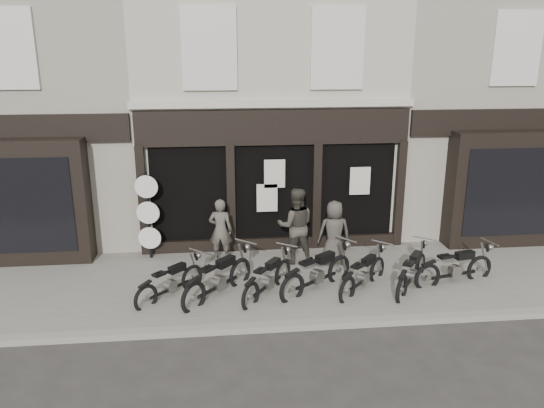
{
  "coord_description": "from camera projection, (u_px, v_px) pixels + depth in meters",
  "views": [
    {
      "loc": [
        -1.45,
        -10.65,
        5.42
      ],
      "look_at": [
        -0.19,
        1.6,
        1.78
      ],
      "focal_mm": 35.0,
      "sensor_mm": 36.0,
      "label": 1
    }
  ],
  "objects": [
    {
      "name": "motorcycle_6",
      "position": [
        455.0,
        270.0,
        12.42
      ],
      "size": [
        2.11,
        0.82,
        1.03
      ],
      "rotation": [
        0.0,
        0.0,
        0.24
      ],
      "color": "black",
      "rests_on": "ground"
    },
    {
      "name": "man_centre",
      "position": [
        296.0,
        226.0,
        13.39
      ],
      "size": [
        1.0,
        0.8,
        1.96
      ],
      "primitive_type": "imported",
      "rotation": [
        0.0,
        0.0,
        3.08
      ],
      "color": "#3A362F",
      "rests_on": "pavement"
    },
    {
      "name": "kerb",
      "position": [
        296.0,
        326.0,
        10.63
      ],
      "size": [
        30.0,
        0.25,
        0.13
      ],
      "primitive_type": "cube",
      "color": "gray",
      "rests_on": "ground_plane"
    },
    {
      "name": "advert_sign_post",
      "position": [
        149.0,
        219.0,
        13.61
      ],
      "size": [
        0.59,
        0.38,
        2.43
      ],
      "rotation": [
        0.0,
        0.0,
        -0.1
      ],
      "color": "black",
      "rests_on": "ground"
    },
    {
      "name": "man_left",
      "position": [
        221.0,
        230.0,
        13.54
      ],
      "size": [
        0.66,
        0.5,
        1.65
      ],
      "primitive_type": "imported",
      "rotation": [
        0.0,
        0.0,
        2.95
      ],
      "color": "#4C463E",
      "rests_on": "pavement"
    },
    {
      "name": "motorcycle_3",
      "position": [
        317.0,
        276.0,
        12.07
      ],
      "size": [
        1.97,
        1.59,
        1.09
      ],
      "rotation": [
        0.0,
        0.0,
        0.64
      ],
      "color": "black",
      "rests_on": "ground"
    },
    {
      "name": "motorcycle_5",
      "position": [
        412.0,
        274.0,
        12.2
      ],
      "size": [
        1.48,
        1.85,
        1.02
      ],
      "rotation": [
        0.0,
        0.0,
        0.94
      ],
      "color": "black",
      "rests_on": "ground"
    },
    {
      "name": "man_right",
      "position": [
        334.0,
        233.0,
        13.32
      ],
      "size": [
        0.82,
        0.55,
        1.66
      ],
      "primitive_type": "imported",
      "rotation": [
        0.0,
        0.0,
        3.12
      ],
      "color": "#3E3934",
      "rests_on": "pavement"
    },
    {
      "name": "motorcycle_1",
      "position": [
        219.0,
        281.0,
        11.77
      ],
      "size": [
        1.71,
        1.89,
        1.1
      ],
      "rotation": [
        0.0,
        0.0,
        0.85
      ],
      "color": "black",
      "rests_on": "ground"
    },
    {
      "name": "motorcycle_4",
      "position": [
        363.0,
        277.0,
        12.1
      ],
      "size": [
        1.59,
        1.65,
        0.99
      ],
      "rotation": [
        0.0,
        0.0,
        0.81
      ],
      "color": "black",
      "rests_on": "ground"
    },
    {
      "name": "central_building",
      "position": [
        264.0,
        93.0,
        16.36
      ],
      "size": [
        7.3,
        6.22,
        8.34
      ],
      "color": "#ADA894",
      "rests_on": "ground"
    },
    {
      "name": "neighbour_left",
      "position": [
        51.0,
        96.0,
        15.7
      ],
      "size": [
        5.6,
        6.73,
        8.34
      ],
      "color": "gray",
      "rests_on": "ground"
    },
    {
      "name": "ground_plane",
      "position": [
        288.0,
        300.0,
        11.84
      ],
      "size": [
        90.0,
        90.0,
        0.0
      ],
      "primitive_type": "plane",
      "color": "#2D2B28",
      "rests_on": "ground"
    },
    {
      "name": "pavement",
      "position": [
        283.0,
        281.0,
        12.68
      ],
      "size": [
        30.0,
        4.2,
        0.12
      ],
      "primitive_type": "cube",
      "color": "#69655D",
      "rests_on": "ground_plane"
    },
    {
      "name": "neighbour_right",
      "position": [
        461.0,
        93.0,
        16.94
      ],
      "size": [
        5.6,
        6.73,
        8.34
      ],
      "color": "gray",
      "rests_on": "ground"
    },
    {
      "name": "motorcycle_0",
      "position": [
        171.0,
        285.0,
        11.75
      ],
      "size": [
        1.52,
        1.56,
        0.94
      ],
      "rotation": [
        0.0,
        0.0,
        0.8
      ],
      "color": "black",
      "rests_on": "ground"
    },
    {
      "name": "motorcycle_2",
      "position": [
        268.0,
        281.0,
        11.87
      ],
      "size": [
        1.42,
        1.79,
        0.99
      ],
      "rotation": [
        0.0,
        0.0,
        0.94
      ],
      "color": "black",
      "rests_on": "ground"
    }
  ]
}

